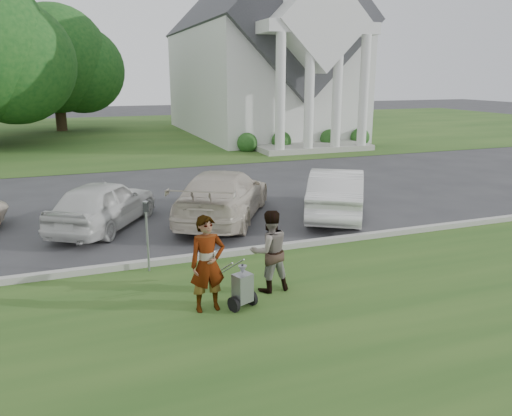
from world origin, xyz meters
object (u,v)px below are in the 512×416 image
tree_back (55,64)px  striping_cart (242,289)px  parking_meter_near (147,228)px  person_left (208,265)px  car_d (336,192)px  car_c (223,195)px  car_b (103,204)px  person_right (269,252)px  church (260,45)px

tree_back → striping_cart: 32.47m
striping_cart → parking_meter_near: bearing=97.7°
person_left → car_d: person_left is taller
car_c → car_d: size_ratio=1.15×
person_left → car_b: (-1.37, 5.71, -0.19)m
person_right → parking_meter_near: person_right is taller
striping_cart → parking_meter_near: size_ratio=0.66×
person_right → car_c: bearing=-98.8°
car_b → church: bearing=-89.0°
car_b → car_d: car_d is taller
striping_cart → car_b: (-1.95, 5.85, 0.29)m
car_d → person_left: bearing=73.6°
tree_back → car_c: 27.15m
person_left → car_c: size_ratio=0.35×
tree_back → striping_cart: (3.26, -32.02, -4.35)m
car_d → car_c: bearing=17.9°
person_left → car_c: bearing=69.4°
car_b → tree_back: bearing=-54.9°
tree_back → person_left: bearing=-85.2°
person_left → car_b: size_ratio=0.44×
person_left → parking_meter_near: person_left is taller
car_c → car_d: 3.30m
tree_back → striping_cart: size_ratio=9.52×
striping_cart → car_b: 6.17m
car_d → striping_cart: bearing=77.9°
tree_back → car_d: tree_back is taller
tree_back → person_right: 31.97m
church → striping_cart: size_ratio=23.86×
person_right → car_c: 5.05m
parking_meter_near → car_b: size_ratio=0.39×
person_left → car_d: (5.09, 4.66, -0.16)m
striping_cart → person_left: bearing=144.7°
tree_back → person_right: tree_back is taller
parking_meter_near → car_c: parking_meter_near is taller
person_right → car_d: 5.70m
church → person_right: size_ratio=15.30×
striping_cart → car_c: (1.30, 5.55, 0.33)m
person_right → parking_meter_near: 2.67m
person_right → car_b: person_right is taller
parking_meter_near → person_right: bearing=-41.0°
striping_cart → car_b: size_ratio=0.26×
person_left → parking_meter_near: size_ratio=1.12×
car_b → car_d: bearing=-157.0°
church → tree_back: 14.77m
tree_back → church: bearing=-27.8°
striping_cart → parking_meter_near: (-1.29, 2.29, 0.58)m
person_left → car_d: size_ratio=0.40×
church → tree_back: (-13.01, 6.87, -1.21)m
person_right → striping_cart: bearing=34.4°
church → person_right: 26.71m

